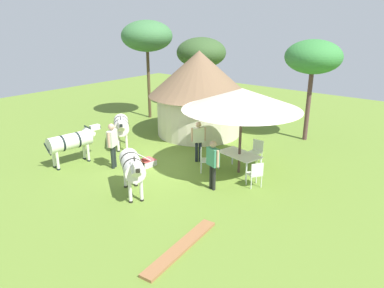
{
  "coord_description": "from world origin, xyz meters",
  "views": [
    {
      "loc": [
        8.9,
        -9.45,
        5.45
      ],
      "look_at": [
        0.85,
        0.45,
        1.0
      ],
      "focal_mm": 33.8,
      "sensor_mm": 36.0,
      "label": 1
    }
  ],
  "objects_px": {
    "patio_chair_near_lawn": "(204,158)",
    "zebra_toward_hut": "(71,142)",
    "acacia_tree_behind_hut": "(147,36)",
    "standing_watcher": "(112,142)",
    "zebra_nearest_camera": "(132,166)",
    "zebra_by_umbrella": "(121,126)",
    "guest_behind_table": "(198,138)",
    "striped_lounge_chair": "(145,160)",
    "acacia_tree_far_lawn": "(313,57)",
    "patio_chair_east_end": "(255,173)",
    "patio_chair_near_hut": "(257,150)",
    "acacia_tree_right_background": "(201,53)",
    "shade_umbrella": "(242,99)",
    "thatched_hut": "(199,90)",
    "patio_dining_table": "(239,156)",
    "guest_beside_umbrella": "(213,160)"
  },
  "relations": [
    {
      "from": "patio_chair_near_hut",
      "to": "guest_behind_table",
      "type": "height_order",
      "value": "guest_behind_table"
    },
    {
      "from": "patio_chair_east_end",
      "to": "zebra_by_umbrella",
      "type": "distance_m",
      "value": 6.6
    },
    {
      "from": "thatched_hut",
      "to": "patio_chair_near_lawn",
      "type": "bearing_deg",
      "value": -49.6
    },
    {
      "from": "patio_chair_near_hut",
      "to": "striped_lounge_chair",
      "type": "bearing_deg",
      "value": 44.14
    },
    {
      "from": "patio_dining_table",
      "to": "standing_watcher",
      "type": "relative_size",
      "value": 0.96
    },
    {
      "from": "patio_chair_near_lawn",
      "to": "zebra_nearest_camera",
      "type": "distance_m",
      "value": 3.04
    },
    {
      "from": "striped_lounge_chair",
      "to": "zebra_toward_hut",
      "type": "height_order",
      "value": "zebra_toward_hut"
    },
    {
      "from": "zebra_nearest_camera",
      "to": "zebra_by_umbrella",
      "type": "xyz_separation_m",
      "value": [
        -3.78,
        2.76,
        0.02
      ]
    },
    {
      "from": "shade_umbrella",
      "to": "standing_watcher",
      "type": "xyz_separation_m",
      "value": [
        -3.98,
        -2.64,
        -1.73
      ]
    },
    {
      "from": "shade_umbrella",
      "to": "zebra_toward_hut",
      "type": "distance_m",
      "value": 6.75
    },
    {
      "from": "acacia_tree_behind_hut",
      "to": "patio_chair_east_end",
      "type": "bearing_deg",
      "value": -24.37
    },
    {
      "from": "guest_beside_umbrella",
      "to": "striped_lounge_chair",
      "type": "relative_size",
      "value": 2.05
    },
    {
      "from": "guest_beside_umbrella",
      "to": "shade_umbrella",
      "type": "bearing_deg",
      "value": 110.02
    },
    {
      "from": "patio_chair_east_end",
      "to": "zebra_by_umbrella",
      "type": "height_order",
      "value": "zebra_by_umbrella"
    },
    {
      "from": "shade_umbrella",
      "to": "patio_chair_near_hut",
      "type": "distance_m",
      "value": 2.62
    },
    {
      "from": "guest_behind_table",
      "to": "zebra_by_umbrella",
      "type": "distance_m",
      "value": 3.73
    },
    {
      "from": "zebra_nearest_camera",
      "to": "zebra_toward_hut",
      "type": "bearing_deg",
      "value": -60.9
    },
    {
      "from": "patio_dining_table",
      "to": "zebra_nearest_camera",
      "type": "xyz_separation_m",
      "value": [
        -1.7,
        -3.7,
        0.34
      ]
    },
    {
      "from": "shade_umbrella",
      "to": "acacia_tree_behind_hut",
      "type": "height_order",
      "value": "acacia_tree_behind_hut"
    },
    {
      "from": "patio_chair_east_end",
      "to": "acacia_tree_behind_hut",
      "type": "xyz_separation_m",
      "value": [
        -9.36,
        4.24,
        4.0
      ]
    },
    {
      "from": "guest_beside_umbrella",
      "to": "guest_behind_table",
      "type": "distance_m",
      "value": 2.53
    },
    {
      "from": "patio_chair_east_end",
      "to": "standing_watcher",
      "type": "relative_size",
      "value": 0.51
    },
    {
      "from": "shade_umbrella",
      "to": "patio_chair_near_hut",
      "type": "height_order",
      "value": "shade_umbrella"
    },
    {
      "from": "zebra_nearest_camera",
      "to": "zebra_by_umbrella",
      "type": "relative_size",
      "value": 1.07
    },
    {
      "from": "standing_watcher",
      "to": "zebra_by_umbrella",
      "type": "relative_size",
      "value": 1.0
    },
    {
      "from": "thatched_hut",
      "to": "zebra_by_umbrella",
      "type": "xyz_separation_m",
      "value": [
        -1.34,
        -3.79,
        -1.18
      ]
    },
    {
      "from": "guest_behind_table",
      "to": "striped_lounge_chair",
      "type": "distance_m",
      "value": 2.26
    },
    {
      "from": "shade_umbrella",
      "to": "striped_lounge_chair",
      "type": "height_order",
      "value": "shade_umbrella"
    },
    {
      "from": "patio_chair_near_lawn",
      "to": "zebra_toward_hut",
      "type": "bearing_deg",
      "value": -94.79
    },
    {
      "from": "thatched_hut",
      "to": "zebra_nearest_camera",
      "type": "height_order",
      "value": "thatched_hut"
    },
    {
      "from": "patio_chair_near_hut",
      "to": "standing_watcher",
      "type": "relative_size",
      "value": 0.51
    },
    {
      "from": "standing_watcher",
      "to": "zebra_nearest_camera",
      "type": "xyz_separation_m",
      "value": [
        2.28,
        -1.06,
        -0.06
      ]
    },
    {
      "from": "zebra_toward_hut",
      "to": "zebra_nearest_camera",
      "type": "bearing_deg",
      "value": 2.68
    },
    {
      "from": "standing_watcher",
      "to": "guest_behind_table",
      "type": "bearing_deg",
      "value": 116.88
    },
    {
      "from": "patio_chair_near_hut",
      "to": "acacia_tree_right_background",
      "type": "relative_size",
      "value": 0.21
    },
    {
      "from": "standing_watcher",
      "to": "zebra_by_umbrella",
      "type": "xyz_separation_m",
      "value": [
        -1.51,
        1.71,
        -0.04
      ]
    },
    {
      "from": "acacia_tree_far_lawn",
      "to": "acacia_tree_behind_hut",
      "type": "distance_m",
      "value": 8.83
    },
    {
      "from": "shade_umbrella",
      "to": "zebra_by_umbrella",
      "type": "xyz_separation_m",
      "value": [
        -5.48,
        -0.93,
        -1.77
      ]
    },
    {
      "from": "standing_watcher",
      "to": "zebra_nearest_camera",
      "type": "bearing_deg",
      "value": 41.75
    },
    {
      "from": "zebra_by_umbrella",
      "to": "zebra_toward_hut",
      "type": "relative_size",
      "value": 0.75
    },
    {
      "from": "patio_chair_east_end",
      "to": "standing_watcher",
      "type": "xyz_separation_m",
      "value": [
        -5.07,
        -1.93,
        0.54
      ]
    },
    {
      "from": "guest_beside_umbrella",
      "to": "zebra_nearest_camera",
      "type": "relative_size",
      "value": 0.91
    },
    {
      "from": "thatched_hut",
      "to": "acacia_tree_right_background",
      "type": "distance_m",
      "value": 6.17
    },
    {
      "from": "shade_umbrella",
      "to": "acacia_tree_right_background",
      "type": "bearing_deg",
      "value": 135.23
    },
    {
      "from": "acacia_tree_far_lawn",
      "to": "zebra_nearest_camera",
      "type": "bearing_deg",
      "value": -102.83
    },
    {
      "from": "thatched_hut",
      "to": "acacia_tree_right_background",
      "type": "relative_size",
      "value": 1.12
    },
    {
      "from": "patio_chair_east_end",
      "to": "acacia_tree_behind_hut",
      "type": "bearing_deg",
      "value": 98.9
    },
    {
      "from": "thatched_hut",
      "to": "acacia_tree_behind_hut",
      "type": "bearing_deg",
      "value": 170.77
    },
    {
      "from": "guest_beside_umbrella",
      "to": "zebra_toward_hut",
      "type": "distance_m",
      "value": 5.82
    },
    {
      "from": "acacia_tree_behind_hut",
      "to": "standing_watcher",
      "type": "bearing_deg",
      "value": -55.16
    }
  ]
}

